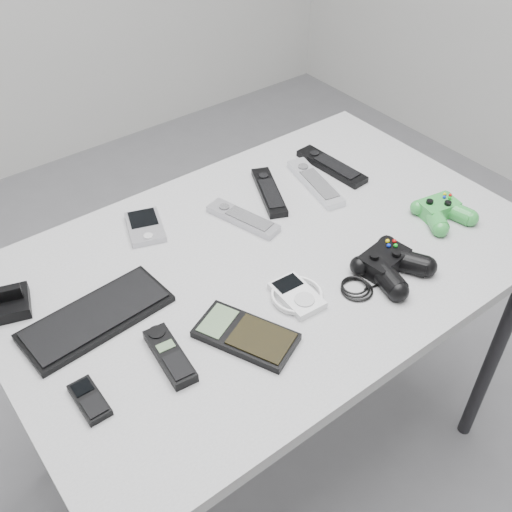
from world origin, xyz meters
TOP-DOWN VIEW (x-y plane):
  - floor at (0.00, 0.00)m, footprint 3.50×3.50m
  - desk at (0.01, -0.08)m, footprint 1.11×0.72m
  - pda_keyboard at (-0.36, -0.03)m, footprint 0.28×0.14m
  - dock_bracket at (-0.48, 0.10)m, footprint 0.11×0.11m
  - pda at (-0.15, 0.15)m, footprint 0.11×0.13m
  - remote_silver_a at (0.03, 0.05)m, footprint 0.09×0.18m
  - remote_black_a at (0.14, 0.09)m, footprint 0.11×0.19m
  - remote_black_b at (0.33, 0.08)m, footprint 0.06×0.20m
  - remote_silver_b at (0.25, 0.05)m, footprint 0.09×0.21m
  - mobile_phone at (-0.45, -0.18)m, footprint 0.04×0.09m
  - cordless_handset at (-0.30, -0.19)m, footprint 0.06×0.14m
  - calculator at (-0.16, -0.23)m, footprint 0.16×0.20m
  - mp3_player at (-0.03, -0.21)m, footprint 0.11×0.11m
  - controller_black at (0.17, -0.26)m, footprint 0.25×0.18m
  - controller_green at (0.39, -0.21)m, footprint 0.14×0.15m

SIDE VIEW (x-z plane):
  - floor at x=0.00m, z-range 0.00..0.00m
  - desk at x=0.01m, z-range 0.31..1.05m
  - mobile_phone at x=-0.45m, z-range 0.75..0.76m
  - pda_keyboard at x=-0.36m, z-range 0.75..0.76m
  - calculator at x=-0.16m, z-range 0.75..0.76m
  - pda at x=-0.15m, z-range 0.75..0.76m
  - remote_black_a at x=0.14m, z-range 0.75..0.76m
  - remote_black_b at x=0.33m, z-range 0.75..0.76m
  - mp3_player at x=-0.03m, z-range 0.75..0.76m
  - remote_silver_a at x=0.03m, z-range 0.75..0.76m
  - remote_silver_b at x=0.25m, z-range 0.75..0.77m
  - cordless_handset at x=-0.30m, z-range 0.75..0.77m
  - controller_green at x=0.39m, z-range 0.75..0.79m
  - controller_black at x=0.17m, z-range 0.75..0.79m
  - dock_bracket at x=-0.48m, z-range 0.75..0.80m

